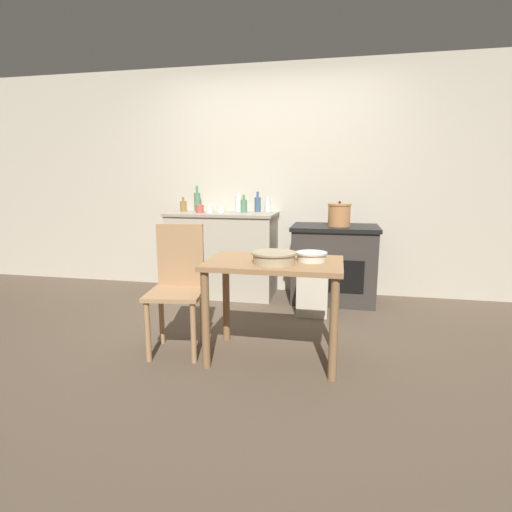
{
  "coord_description": "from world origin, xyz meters",
  "views": [
    {
      "loc": [
        0.73,
        -3.02,
        1.29
      ],
      "look_at": [
        0.0,
        0.48,
        0.61
      ],
      "focal_mm": 28.0,
      "sensor_mm": 36.0,
      "label": 1
    }
  ],
  "objects": [
    {
      "name": "chair",
      "position": [
        -0.45,
        -0.28,
        0.51
      ],
      "size": [
        0.45,
        0.45,
        0.96
      ],
      "rotation": [
        0.0,
        0.0,
        0.14
      ],
      "color": "#A87F56",
      "rests_on": "ground_plane"
    },
    {
      "name": "bottle_mid_left",
      "position": [
        -0.41,
        1.47,
        1.02
      ],
      "size": [
        0.07,
        0.07,
        0.23
      ],
      "color": "silver",
      "rests_on": "counter_cabinet"
    },
    {
      "name": "cup_mid_right",
      "position": [
        -0.54,
        1.2,
        0.97
      ],
      "size": [
        0.07,
        0.07,
        0.08
      ],
      "primitive_type": "cylinder",
      "color": "silver",
      "rests_on": "counter_cabinet"
    },
    {
      "name": "cup_far_right",
      "position": [
        -0.67,
        1.19,
        0.97
      ],
      "size": [
        0.07,
        0.07,
        0.08
      ],
      "primitive_type": "cylinder",
      "color": "silver",
      "rests_on": "counter_cabinet"
    },
    {
      "name": "flour_sack",
      "position": [
        0.51,
        0.71,
        0.2
      ],
      "size": [
        0.29,
        0.2,
        0.41
      ],
      "primitive_type": "cube",
      "color": "beige",
      "rests_on": "ground_plane"
    },
    {
      "name": "counter_cabinet",
      "position": [
        -0.54,
        1.25,
        0.47
      ],
      "size": [
        1.19,
        0.62,
        0.93
      ],
      "color": "#B2A893",
      "rests_on": "ground_plane"
    },
    {
      "name": "bottle_left",
      "position": [
        -1.02,
        1.3,
        0.99
      ],
      "size": [
        0.07,
        0.07,
        0.16
      ],
      "color": "olive",
      "rests_on": "counter_cabinet"
    },
    {
      "name": "stove",
      "position": [
        0.69,
        1.25,
        0.41
      ],
      "size": [
        0.9,
        0.65,
        0.82
      ],
      "color": "#38332D",
      "rests_on": "ground_plane"
    },
    {
      "name": "bottle_center_right",
      "position": [
        -0.08,
        1.5,
        1.0
      ],
      "size": [
        0.06,
        0.06,
        0.17
      ],
      "color": "silver",
      "rests_on": "counter_cabinet"
    },
    {
      "name": "ground_plane",
      "position": [
        0.0,
        0.0,
        0.0
      ],
      "size": [
        14.0,
        14.0,
        0.0
      ],
      "primitive_type": "plane",
      "color": "brown"
    },
    {
      "name": "bottle_center",
      "position": [
        -0.18,
        1.44,
        1.02
      ],
      "size": [
        0.07,
        0.07,
        0.23
      ],
      "color": "#3D5675",
      "rests_on": "counter_cabinet"
    },
    {
      "name": "wall_back",
      "position": [
        0.0,
        1.58,
        1.27
      ],
      "size": [
        8.0,
        0.07,
        2.55
      ],
      "color": "beige",
      "rests_on": "ground_plane"
    },
    {
      "name": "stock_pot",
      "position": [
        0.73,
        1.2,
        0.93
      ],
      "size": [
        0.24,
        0.24,
        0.26
      ],
      "color": "#B77A47",
      "rests_on": "stove"
    },
    {
      "name": "cup_right",
      "position": [
        -0.77,
        1.16,
        0.97
      ],
      "size": [
        0.09,
        0.09,
        0.09
      ],
      "primitive_type": "cylinder",
      "color": "#B74C42",
      "rests_on": "counter_cabinet"
    },
    {
      "name": "bottle_far_left",
      "position": [
        -0.91,
        1.45,
        1.04
      ],
      "size": [
        0.08,
        0.08,
        0.29
      ],
      "color": "#517F5B",
      "rests_on": "counter_cabinet"
    },
    {
      "name": "bottle_center_left",
      "position": [
        -0.31,
        1.32,
        1.01
      ],
      "size": [
        0.07,
        0.07,
        0.2
      ],
      "color": "#517F5B",
      "rests_on": "counter_cabinet"
    },
    {
      "name": "mixing_bowl_small",
      "position": [
        0.3,
        -0.38,
        0.77
      ],
      "size": [
        0.31,
        0.31,
        0.08
      ],
      "color": "tan",
      "rests_on": "work_table"
    },
    {
      "name": "mixing_bowl_large",
      "position": [
        0.55,
        -0.26,
        0.76
      ],
      "size": [
        0.22,
        0.22,
        0.06
      ],
      "color": "silver",
      "rests_on": "work_table"
    },
    {
      "name": "work_table",
      "position": [
        0.29,
        -0.3,
        0.6
      ],
      "size": [
        0.96,
        0.61,
        0.73
      ],
      "color": "#997047",
      "rests_on": "ground_plane"
    }
  ]
}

